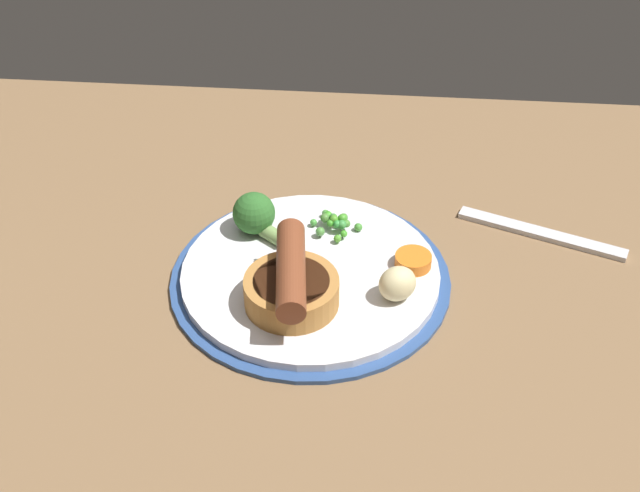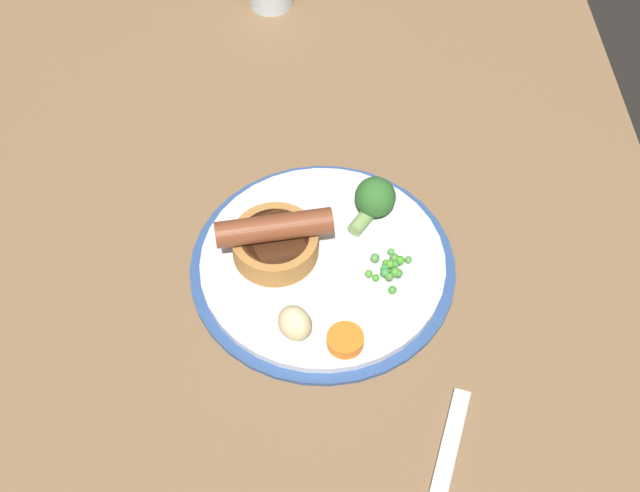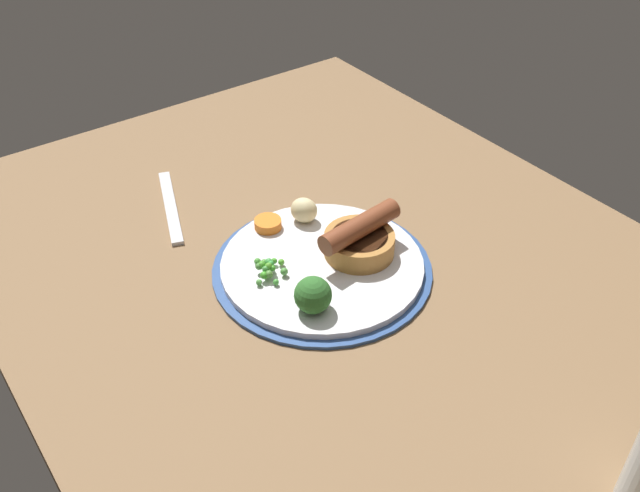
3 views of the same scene
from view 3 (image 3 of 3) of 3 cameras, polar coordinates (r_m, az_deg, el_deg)
dining_table at (r=91.13cm, az=2.00°, el=-3.15°), size 110.00×80.00×3.00cm
dinner_plate at (r=90.61cm, az=0.17°, el=-1.68°), size 28.00×28.00×1.40cm
sausage_pudding at (r=90.25cm, az=3.17°, el=0.55°), size 9.03×12.20×5.59cm
pea_pile at (r=87.87cm, az=-4.17°, el=-1.77°), size 5.54×5.09×1.83cm
broccoli_floret_near at (r=82.25cm, az=-0.57°, el=-3.90°), size 6.04×5.39×4.45cm
potato_chunk_0 at (r=96.10cm, az=-1.29°, el=2.89°), size 4.79×4.60×3.48cm
carrot_slice_0 at (r=95.67cm, az=-4.19°, el=1.78°), size 5.17×5.17×1.27cm
fork at (r=103.93cm, az=-11.87°, el=3.10°), size 17.43×7.77×0.60cm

